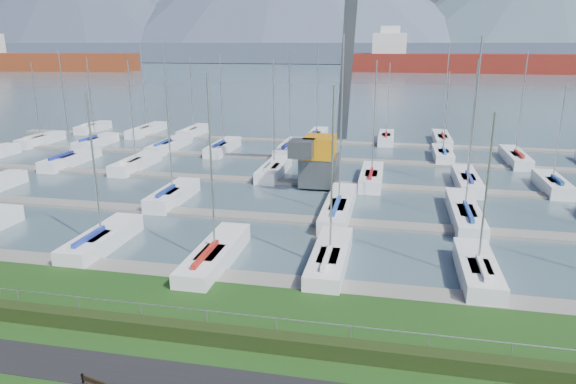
# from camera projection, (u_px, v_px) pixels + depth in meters

# --- Properties ---
(path) EXTENTS (160.00, 2.00, 0.04)m
(path) POSITION_uv_depth(u_px,v_px,m) (205.00, 383.00, 18.70)
(path) COLOR black
(path) RESTS_ON grass
(water) EXTENTS (800.00, 540.00, 0.20)m
(water) POSITION_uv_depth(u_px,v_px,m) (384.00, 68.00, 266.13)
(water) COLOR #465B66
(hedge) EXTENTS (80.00, 0.70, 0.70)m
(hedge) POSITION_uv_depth(u_px,v_px,m) (227.00, 336.00, 21.05)
(hedge) COLOR black
(hedge) RESTS_ON grass
(fence) EXTENTS (80.00, 0.04, 0.04)m
(fence) POSITION_uv_depth(u_px,v_px,m) (230.00, 313.00, 21.19)
(fence) COLOR #9C9EA4
(fence) RESTS_ON grass
(foothill) EXTENTS (900.00, 80.00, 12.00)m
(foothill) POSITION_uv_depth(u_px,v_px,m) (387.00, 52.00, 330.17)
(foothill) COLOR #485269
(foothill) RESTS_ON water
(docks) EXTENTS (90.00, 41.60, 0.25)m
(docks) POSITION_uv_depth(u_px,v_px,m) (319.00, 184.00, 46.03)
(docks) COLOR gray
(docks) RESTS_ON water
(crane) EXTENTS (5.44, 13.22, 22.35)m
(crane) POSITION_uv_depth(u_px,v_px,m) (327.00, 121.00, 44.87)
(crane) COLOR #595C60
(crane) RESTS_ON water
(cargo_ship_west) EXTENTS (85.08, 25.54, 21.50)m
(cargo_ship_west) POSITION_uv_depth(u_px,v_px,m) (35.00, 62.00, 233.68)
(cargo_ship_west) COLOR maroon
(cargo_ship_west) RESTS_ON water
(cargo_ship_mid) EXTENTS (105.94, 22.05, 21.50)m
(cargo_ship_mid) POSITION_uv_depth(u_px,v_px,m) (466.00, 63.00, 218.90)
(cargo_ship_mid) COLOR maroon
(cargo_ship_mid) RESTS_ON water
(sailboat_fleet) EXTENTS (75.28, 49.66, 13.09)m
(sailboat_fleet) POSITION_uv_depth(u_px,v_px,m) (306.00, 118.00, 46.53)
(sailboat_fleet) COLOR navy
(sailboat_fleet) RESTS_ON water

